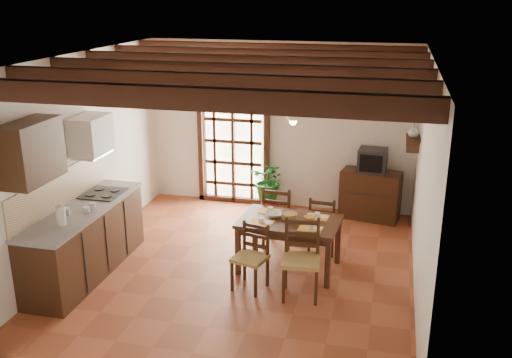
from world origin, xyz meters
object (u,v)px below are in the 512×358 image
(dining_table, at_px, (289,226))
(potted_plant, at_px, (269,178))
(sideboard, at_px, (370,195))
(crt_tv, at_px, (373,160))
(pendant_lamp, at_px, (293,115))
(kitchen_counter, at_px, (85,240))
(chair_near_right, at_px, (301,273))
(chair_near_left, at_px, (250,269))
(chair_far_right, at_px, (323,234))
(chair_far_left, at_px, (279,227))

(dining_table, height_order, potted_plant, potted_plant)
(sideboard, relative_size, crt_tv, 2.02)
(dining_table, bearing_deg, pendant_lamp, 94.27)
(kitchen_counter, relative_size, sideboard, 2.39)
(chair_near_right, distance_m, potted_plant, 2.91)
(dining_table, relative_size, sideboard, 1.44)
(chair_near_left, bearing_deg, chair_far_right, 74.66)
(chair_far_left, relative_size, crt_tv, 2.01)
(dining_table, bearing_deg, chair_near_right, -64.09)
(chair_far_right, relative_size, sideboard, 0.90)
(dining_table, relative_size, chair_far_left, 1.45)
(chair_near_left, xyz_separation_m, chair_far_left, (0.10, 1.32, 0.03))
(sideboard, distance_m, potted_plant, 1.68)
(crt_tv, bearing_deg, chair_near_right, -99.63)
(kitchen_counter, bearing_deg, crt_tv, 38.66)
(chair_near_right, distance_m, chair_far_left, 1.47)
(dining_table, bearing_deg, potted_plant, 113.70)
(chair_near_left, distance_m, chair_near_right, 0.65)
(chair_far_left, distance_m, chair_far_right, 0.65)
(dining_table, relative_size, potted_plant, 0.76)
(kitchen_counter, bearing_deg, chair_near_left, 2.96)
(chair_far_right, bearing_deg, kitchen_counter, 29.78)
(chair_far_left, height_order, pendant_lamp, pendant_lamp)
(dining_table, height_order, sideboard, sideboard)
(crt_tv, height_order, pendant_lamp, pendant_lamp)
(potted_plant, bearing_deg, kitchen_counter, -123.51)
(kitchen_counter, bearing_deg, chair_far_right, 25.29)
(pendant_lamp, bearing_deg, potted_plant, 110.34)
(chair_near_left, xyz_separation_m, chair_far_right, (0.74, 1.28, 0.00))
(potted_plant, distance_m, pendant_lamp, 2.56)
(chair_far_right, distance_m, crt_tv, 1.70)
(crt_tv, relative_size, pendant_lamp, 0.55)
(potted_plant, bearing_deg, chair_near_left, -82.58)
(dining_table, distance_m, chair_near_right, 0.80)
(kitchen_counter, distance_m, chair_far_left, 2.71)
(sideboard, bearing_deg, kitchen_counter, -131.17)
(crt_tv, distance_m, pendant_lamp, 2.44)
(chair_far_right, height_order, crt_tv, crt_tv)
(sideboard, height_order, pendant_lamp, pendant_lamp)
(sideboard, height_order, potted_plant, potted_plant)
(chair_far_left, bearing_deg, crt_tv, -126.59)
(chair_far_left, relative_size, sideboard, 1.00)
(dining_table, bearing_deg, crt_tv, 69.49)
(chair_near_right, relative_size, pendant_lamp, 1.15)
(dining_table, height_order, chair_near_right, chair_near_right)
(chair_far_right, distance_m, sideboard, 1.55)
(potted_plant, bearing_deg, chair_near_right, -70.01)
(chair_near_right, bearing_deg, chair_far_left, 104.96)
(chair_near_right, xyz_separation_m, chair_far_left, (-0.55, 1.37, -0.01))
(dining_table, distance_m, chair_far_left, 0.80)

